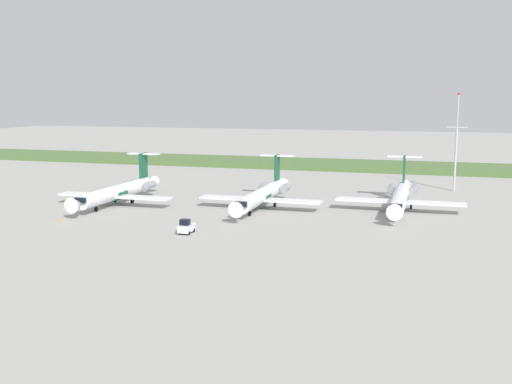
# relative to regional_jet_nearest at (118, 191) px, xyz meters

# --- Properties ---
(ground_plane) EXTENTS (500.00, 500.00, 0.00)m
(ground_plane) POSITION_rel_regional_jet_nearest_xyz_m (26.47, 26.01, -2.54)
(ground_plane) COLOR #9E9B96
(grass_berm) EXTENTS (320.00, 20.00, 1.70)m
(grass_berm) POSITION_rel_regional_jet_nearest_xyz_m (26.47, 72.25, -1.69)
(grass_berm) COLOR #4C6B38
(grass_berm) RESTS_ON ground
(regional_jet_nearest) EXTENTS (22.81, 31.00, 9.00)m
(regional_jet_nearest) POSITION_rel_regional_jet_nearest_xyz_m (0.00, 0.00, 0.00)
(regional_jet_nearest) COLOR white
(regional_jet_nearest) RESTS_ON ground
(regional_jet_second) EXTENTS (22.81, 31.00, 9.00)m
(regional_jet_second) POSITION_rel_regional_jet_nearest_xyz_m (27.62, 4.42, 0.00)
(regional_jet_second) COLOR white
(regional_jet_second) RESTS_ON ground
(regional_jet_third) EXTENTS (22.81, 31.00, 9.00)m
(regional_jet_third) POSITION_rel_regional_jet_nearest_xyz_m (52.33, 9.51, 0.00)
(regional_jet_third) COLOR white
(regional_jet_third) RESTS_ON ground
(antenna_mast) EXTENTS (4.40, 0.50, 21.43)m
(antenna_mast) POSITION_rel_regional_jet_nearest_xyz_m (62.41, 36.03, 6.39)
(antenna_mast) COLOR #B2B2B7
(antenna_mast) RESTS_ON ground
(baggage_tug) EXTENTS (1.72, 3.20, 2.30)m
(baggage_tug) POSITION_rel_regional_jet_nearest_xyz_m (22.47, -19.22, -1.53)
(baggage_tug) COLOR silver
(baggage_tug) RESTS_ON ground
(safety_cone_front_marker) EXTENTS (0.44, 0.44, 0.55)m
(safety_cone_front_marker) POSITION_rel_regional_jet_nearest_xyz_m (-0.94, -17.21, -2.26)
(safety_cone_front_marker) COLOR orange
(safety_cone_front_marker) RESTS_ON ground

